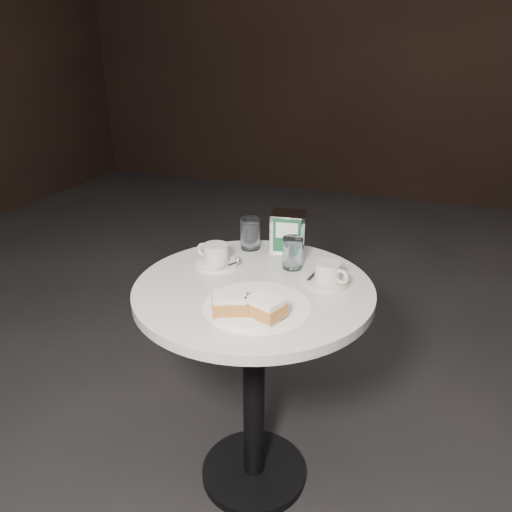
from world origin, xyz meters
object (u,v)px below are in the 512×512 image
Objects in this scene: coffee_cup_right at (328,275)px; water_glass_right at (292,253)px; coffee_cup_left at (216,256)px; water_glass_left at (250,234)px; napkin_dispenser at (289,232)px; beignet_plate at (248,307)px; cafe_table at (254,343)px.

coffee_cup_right is 1.65× the size of water_glass_right.
coffee_cup_left is 0.18m from water_glass_left.
napkin_dispenser is at bearing 111.90° from water_glass_right.
napkin_dispenser reaches higher than coffee_cup_left.
coffee_cup_left is at bearing 129.03° from beignet_plate.
coffee_cup_right is at bearing 12.84° from coffee_cup_left.
coffee_cup_right is at bearing -56.92° from napkin_dispenser.
water_glass_right is at bearing 85.67° from beignet_plate.
coffee_cup_right is at bearing 58.70° from beignet_plate.
cafe_table is at bearing 105.64° from beignet_plate.
cafe_table is 6.95× the size of water_glass_left.
napkin_dispenser reaches higher than coffee_cup_right.
beignet_plate is 1.23× the size of coffee_cup_right.
coffee_cup_right is (0.36, -0.01, -0.00)m from coffee_cup_left.
cafe_table is 4.49× the size of coffee_cup_right.
water_glass_right is 0.14m from napkin_dispenser.
water_glass_right is 0.76× the size of napkin_dispenser.
beignet_plate is 0.45m from napkin_dispenser.
cafe_table is 0.29m from coffee_cup_left.
cafe_table is 7.41× the size of water_glass_right.
coffee_cup_left reaches higher than cafe_table.
coffee_cup_right is (0.20, 0.09, 0.23)m from cafe_table.
beignet_plate is 2.03× the size of water_glass_right.
water_glass_left is at bearing 85.84° from coffee_cup_left.
coffee_cup_right is 0.35m from water_glass_left.
water_glass_left is 0.21m from water_glass_right.
napkin_dispenser reaches higher than water_glass_right.
water_glass_right is (0.02, 0.32, 0.03)m from beignet_plate.
napkin_dispenser is (0.13, 0.03, 0.01)m from water_glass_left.
coffee_cup_left is (-0.16, 0.09, 0.23)m from cafe_table.
napkin_dispenser reaches higher than water_glass_left.
coffee_cup_right is 0.27m from napkin_dispenser.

